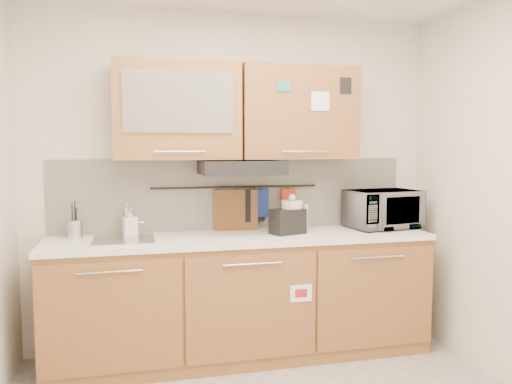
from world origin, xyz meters
TOP-DOWN VIEW (x-y plane):
  - wall_back at (0.00, 1.50)m, footprint 3.20×0.00m
  - base_cabinet at (0.00, 1.19)m, footprint 2.80×0.64m
  - countertop at (0.00, 1.19)m, footprint 2.82×0.62m
  - backsplash at (0.00, 1.49)m, footprint 2.80×0.02m
  - upper_cabinets at (-0.00, 1.32)m, footprint 1.82×0.37m
  - range_hood at (0.00, 1.25)m, footprint 0.60×0.46m
  - sink at (-0.85, 1.21)m, footprint 0.42×0.40m
  - utensil_rail at (0.00, 1.45)m, footprint 1.30×0.02m
  - utensil_crock at (-1.19, 1.35)m, footprint 0.13×0.13m
  - kettle at (0.39, 1.22)m, footprint 0.21×0.19m
  - toaster at (0.34, 1.18)m, footprint 0.28×0.22m
  - microwave at (1.17, 1.27)m, footprint 0.60×0.46m
  - soap_bottle at (-0.81, 1.36)m, footprint 0.12×0.12m
  - cutting_board at (-0.00, 1.44)m, footprint 0.34×0.08m
  - oven_mitt at (0.20, 1.44)m, footprint 0.13×0.08m
  - dark_pouch at (0.14, 1.44)m, footprint 0.17×0.08m
  - pot_holder at (0.43, 1.44)m, footprint 0.12×0.03m

SIDE VIEW (x-z plane):
  - base_cabinet at x=0.00m, z-range -0.03..0.85m
  - countertop at x=0.00m, z-range 0.88..0.92m
  - sink at x=-0.85m, z-range 0.79..1.05m
  - utensil_crock at x=-1.19m, z-range 0.86..1.12m
  - toaster at x=0.34m, z-range 0.92..1.11m
  - soap_bottle at x=-0.81m, z-range 0.92..1.13m
  - cutting_board at x=0.00m, z-range 0.82..1.24m
  - kettle at x=0.39m, z-range 0.89..1.19m
  - microwave at x=1.17m, z-range 0.92..1.23m
  - dark_pouch at x=0.14m, z-range 0.99..1.24m
  - oven_mitt at x=0.20m, z-range 1.02..1.24m
  - pot_holder at x=0.43m, z-range 1.09..1.24m
  - backsplash at x=0.00m, z-range 0.92..1.48m
  - utensil_rail at x=0.00m, z-range 1.25..1.27m
  - wall_back at x=0.00m, z-range -0.30..2.90m
  - range_hood at x=0.00m, z-range 1.37..1.47m
  - upper_cabinets at x=0.00m, z-range 1.48..2.18m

